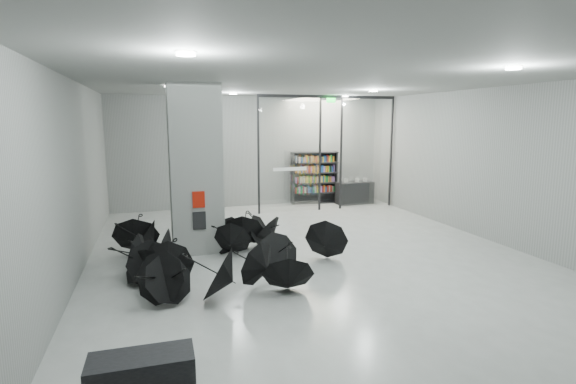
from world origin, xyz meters
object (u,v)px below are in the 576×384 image
object	(u,v)px
bookshelf	(315,178)
shop_counter	(355,193)
umbrella_cluster	(207,258)
column	(195,169)
bench	(142,371)

from	to	relation	value
bookshelf	shop_counter	size ratio (longest dim) A/B	1.41
shop_counter	umbrella_cluster	xyz separation A→B (m)	(-6.27, -5.94, -0.12)
column	umbrella_cluster	world-z (taller)	column
bookshelf	shop_counter	bearing A→B (deg)	-15.07
bench	shop_counter	distance (m)	12.30
column	bench	xyz separation A→B (m)	(-1.20, -5.57, -1.80)
column	shop_counter	distance (m)	7.72
column	bench	distance (m)	5.97
column	shop_counter	bearing A→B (deg)	33.57
umbrella_cluster	bookshelf	bearing A→B (deg)	53.26
umbrella_cluster	column	bearing A→B (deg)	90.79
bench	bookshelf	bearing A→B (deg)	60.10
shop_counter	umbrella_cluster	distance (m)	8.64
bench	umbrella_cluster	world-z (taller)	umbrella_cluster
bench	bookshelf	distance (m)	12.00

